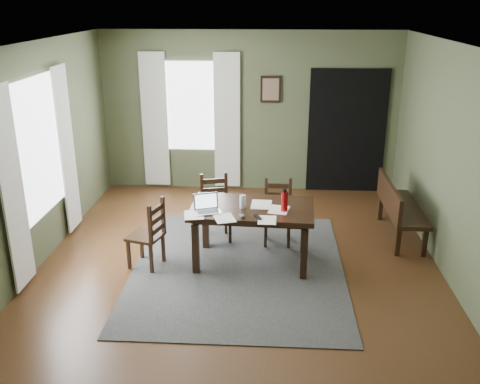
# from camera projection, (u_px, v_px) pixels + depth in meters

# --- Properties ---
(ground) EXTENTS (5.00, 6.00, 0.01)m
(ground) POSITION_uv_depth(u_px,v_px,m) (239.00, 268.00, 6.69)
(ground) COLOR #492C16
(room_shell) EXTENTS (5.02, 6.02, 2.71)m
(room_shell) POSITION_uv_depth(u_px,v_px,m) (238.00, 127.00, 6.07)
(room_shell) COLOR #4A5336
(room_shell) RESTS_ON ground
(rug) EXTENTS (2.60, 3.20, 0.01)m
(rug) POSITION_uv_depth(u_px,v_px,m) (239.00, 267.00, 6.69)
(rug) COLOR #393939
(rug) RESTS_ON ground
(dining_table) EXTENTS (1.55, 0.98, 0.75)m
(dining_table) POSITION_uv_depth(u_px,v_px,m) (252.00, 214.00, 6.60)
(dining_table) COLOR black
(dining_table) RESTS_ON rug
(chair_end) EXTENTS (0.48, 0.48, 0.88)m
(chair_end) POSITION_uv_depth(u_px,v_px,m) (149.00, 235.00, 6.58)
(chair_end) COLOR black
(chair_end) RESTS_ON rug
(chair_back_left) EXTENTS (0.48, 0.49, 0.90)m
(chair_back_left) POSITION_uv_depth(u_px,v_px,m) (216.00, 209.00, 7.36)
(chair_back_left) COLOR black
(chair_back_left) RESTS_ON rug
(chair_back_right) EXTENTS (0.39, 0.39, 0.87)m
(chair_back_right) POSITION_uv_depth(u_px,v_px,m) (278.00, 213.00, 7.26)
(chair_back_right) COLOR black
(chair_back_right) RESTS_ON rug
(bench) EXTENTS (0.45, 1.41, 0.80)m
(bench) POSITION_uv_depth(u_px,v_px,m) (398.00, 205.00, 7.41)
(bench) COLOR black
(bench) RESTS_ON ground
(laptop) EXTENTS (0.36, 0.32, 0.21)m
(laptop) POSITION_uv_depth(u_px,v_px,m) (207.00, 207.00, 6.41)
(laptop) COLOR #B7B7BC
(laptop) RESTS_ON dining_table
(computer_mouse) EXTENTS (0.08, 0.10, 0.03)m
(computer_mouse) POSITION_uv_depth(u_px,v_px,m) (242.00, 216.00, 6.24)
(computer_mouse) COLOR #3F3F42
(computer_mouse) RESTS_ON dining_table
(tv_remote) EXTENTS (0.11, 0.16, 0.02)m
(tv_remote) POSITION_uv_depth(u_px,v_px,m) (258.00, 217.00, 6.23)
(tv_remote) COLOR black
(tv_remote) RESTS_ON dining_table
(drinking_glass) EXTENTS (0.09, 0.09, 0.17)m
(drinking_glass) POSITION_uv_depth(u_px,v_px,m) (243.00, 201.00, 6.50)
(drinking_glass) COLOR silver
(drinking_glass) RESTS_ON dining_table
(water_bottle) EXTENTS (0.10, 0.10, 0.28)m
(water_bottle) POSITION_uv_depth(u_px,v_px,m) (284.00, 201.00, 6.39)
(water_bottle) COLOR #B50D13
(water_bottle) RESTS_ON dining_table
(paper_a) EXTENTS (0.27, 0.33, 0.00)m
(paper_a) POSITION_uv_depth(u_px,v_px,m) (194.00, 215.00, 6.31)
(paper_a) COLOR white
(paper_a) RESTS_ON dining_table
(paper_b) EXTENTS (0.22, 0.28, 0.00)m
(paper_b) POSITION_uv_depth(u_px,v_px,m) (267.00, 220.00, 6.17)
(paper_b) COLOR white
(paper_b) RESTS_ON dining_table
(paper_c) EXTENTS (0.26, 0.34, 0.00)m
(paper_c) POSITION_uv_depth(u_px,v_px,m) (261.00, 205.00, 6.63)
(paper_c) COLOR white
(paper_c) RESTS_ON dining_table
(paper_d) EXTENTS (0.28, 0.33, 0.00)m
(paper_d) POSITION_uv_depth(u_px,v_px,m) (279.00, 210.00, 6.47)
(paper_d) COLOR white
(paper_d) RESTS_ON dining_table
(paper_e) EXTENTS (0.31, 0.35, 0.00)m
(paper_e) POSITION_uv_depth(u_px,v_px,m) (224.00, 218.00, 6.22)
(paper_e) COLOR white
(paper_e) RESTS_ON dining_table
(window_left) EXTENTS (0.01, 1.30, 1.70)m
(window_left) POSITION_uv_depth(u_px,v_px,m) (38.00, 148.00, 6.52)
(window_left) COLOR white
(window_left) RESTS_ON ground
(window_back) EXTENTS (1.00, 0.01, 1.50)m
(window_back) POSITION_uv_depth(u_px,v_px,m) (191.00, 106.00, 9.03)
(window_back) COLOR white
(window_back) RESTS_ON ground
(curtain_left_near) EXTENTS (0.03, 0.48, 2.30)m
(curtain_left_near) POSITION_uv_depth(u_px,v_px,m) (12.00, 190.00, 5.83)
(curtain_left_near) COLOR silver
(curtain_left_near) RESTS_ON ground
(curtain_left_far) EXTENTS (0.03, 0.48, 2.30)m
(curtain_left_far) POSITION_uv_depth(u_px,v_px,m) (67.00, 150.00, 7.37)
(curtain_left_far) COLOR silver
(curtain_left_far) RESTS_ON ground
(curtain_back_left) EXTENTS (0.44, 0.03, 2.30)m
(curtain_back_left) POSITION_uv_depth(u_px,v_px,m) (155.00, 121.00, 9.13)
(curtain_back_left) COLOR silver
(curtain_back_left) RESTS_ON ground
(curtain_back_right) EXTENTS (0.44, 0.03, 2.30)m
(curtain_back_right) POSITION_uv_depth(u_px,v_px,m) (227.00, 122.00, 9.06)
(curtain_back_right) COLOR silver
(curtain_back_right) RESTS_ON ground
(framed_picture) EXTENTS (0.34, 0.03, 0.44)m
(framed_picture) POSITION_uv_depth(u_px,v_px,m) (271.00, 89.00, 8.85)
(framed_picture) COLOR black
(framed_picture) RESTS_ON ground
(doorway_back) EXTENTS (1.30, 0.03, 2.10)m
(doorway_back) POSITION_uv_depth(u_px,v_px,m) (347.00, 132.00, 9.02)
(doorway_back) COLOR black
(doorway_back) RESTS_ON ground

